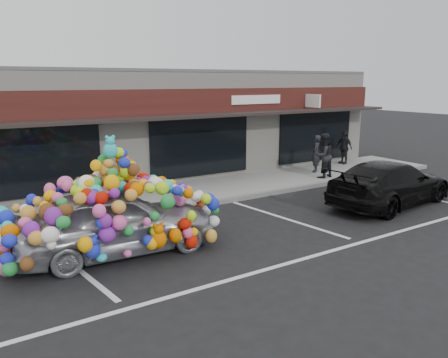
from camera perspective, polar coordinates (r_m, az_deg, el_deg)
ground at (r=11.11m, az=-2.65°, el=-7.81°), size 90.00×90.00×0.00m
shop_building at (r=18.31m, az=-16.02°, el=6.82°), size 24.00×7.20×4.31m
sidewalk at (r=14.53m, az=-10.50°, el=-2.72°), size 26.00×3.00×0.15m
kerb at (r=13.20m, az=-8.05°, el=-4.21°), size 26.00×0.18×0.16m
parking_stripe_left at (r=10.22m, az=-19.29°, el=-10.40°), size 0.73×4.37×0.01m
parking_stripe_mid at (r=12.79m, az=7.91°, el=-5.10°), size 0.73×4.37×0.01m
parking_stripe_right at (r=16.68m, az=22.27°, el=-1.72°), size 0.73×4.37×0.01m
lane_line at (r=10.56m, az=13.38°, el=-9.26°), size 14.00×0.12×0.01m
toy_car at (r=10.22m, az=-14.07°, el=-4.40°), size 3.25×4.91×2.80m
black_sedan at (r=14.83m, az=20.86°, el=-0.51°), size 2.54×5.09×1.42m
pedestrian_a at (r=18.56m, az=11.86°, el=3.26°), size 0.67×0.65×1.55m
pedestrian_b at (r=17.53m, az=12.83°, el=3.00°), size 0.90×0.73×1.76m
pedestrian_c at (r=20.77m, az=15.41°, el=4.03°), size 0.90×0.38×1.53m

